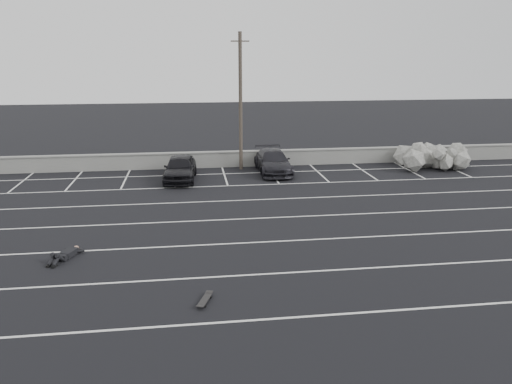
{
  "coord_description": "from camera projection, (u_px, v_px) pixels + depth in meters",
  "views": [
    {
      "loc": [
        -4.09,
        -18.57,
        7.32
      ],
      "look_at": [
        -1.05,
        3.93,
        1.0
      ],
      "focal_mm": 35.0,
      "sensor_mm": 36.0,
      "label": 1
    }
  ],
  "objects": [
    {
      "name": "stall_lines",
      "position": [
        274.0,
        208.0,
        24.42
      ],
      "size": [
        36.0,
        20.05,
        0.01
      ],
      "color": "silver",
      "rests_on": "ground"
    },
    {
      "name": "skateboard",
      "position": [
        205.0,
        300.0,
        15.18
      ],
      "size": [
        0.5,
        0.9,
        0.11
      ],
      "rotation": [
        0.0,
        0.0,
        -0.34
      ],
      "color": "black",
      "rests_on": "ground"
    },
    {
      "name": "riprap_pile",
      "position": [
        434.0,
        159.0,
        32.94
      ],
      "size": [
        5.02,
        3.81,
        1.49
      ],
      "color": "#A09E96",
      "rests_on": "ground"
    },
    {
      "name": "person",
      "position": [
        69.0,
        250.0,
        18.63
      ],
      "size": [
        2.41,
        2.83,
        0.45
      ],
      "primitive_type": null,
      "rotation": [
        0.0,
        0.0,
        -0.38
      ],
      "color": "black",
      "rests_on": "ground"
    },
    {
      "name": "trash_bin",
      "position": [
        423.0,
        155.0,
        34.59
      ],
      "size": [
        0.71,
        0.71,
        1.01
      ],
      "rotation": [
        0.0,
        0.0,
        0.07
      ],
      "color": "#27272A",
      "rests_on": "ground"
    },
    {
      "name": "car_left",
      "position": [
        180.0,
        168.0,
        29.67
      ],
      "size": [
        2.12,
        4.55,
        1.51
      ],
      "primitive_type": "imported",
      "rotation": [
        0.0,
        0.0,
        -0.08
      ],
      "color": "black",
      "rests_on": "ground"
    },
    {
      "name": "ground",
      "position": [
        295.0,
        241.0,
        20.22
      ],
      "size": [
        120.0,
        120.0,
        0.0
      ],
      "primitive_type": "plane",
      "color": "black",
      "rests_on": "ground"
    },
    {
      "name": "seawall",
      "position": [
        251.0,
        158.0,
        33.44
      ],
      "size": [
        50.0,
        0.45,
        1.06
      ],
      "color": "gray",
      "rests_on": "ground"
    },
    {
      "name": "utility_pole",
      "position": [
        241.0,
        102.0,
        31.55
      ],
      "size": [
        1.15,
        0.23,
        8.62
      ],
      "color": "#4C4238",
      "rests_on": "ground"
    },
    {
      "name": "car_right",
      "position": [
        273.0,
        162.0,
        31.6
      ],
      "size": [
        2.0,
        4.88,
        1.41
      ],
      "primitive_type": "imported",
      "rotation": [
        0.0,
        0.0,
        0.0
      ],
      "color": "black",
      "rests_on": "ground"
    }
  ]
}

